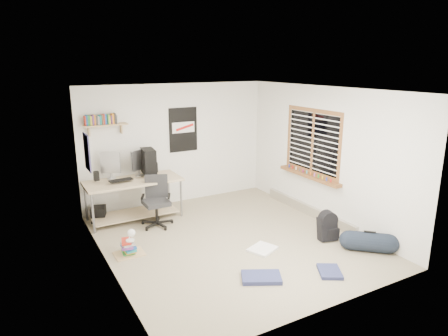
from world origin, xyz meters
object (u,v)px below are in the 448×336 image
duffel_bag (369,243)px  desk (134,200)px  office_chair (156,200)px  book_stack (129,245)px  backpack (327,229)px

duffel_bag → desk: bearing=174.7°
office_chair → book_stack: office_chair is taller
office_chair → backpack: bearing=-16.3°
office_chair → desk: bearing=139.6°
duffel_bag → office_chair: bearing=177.4°
duffel_bag → book_stack: size_ratio=1.41×
desk → backpack: size_ratio=4.44×
duffel_bag → book_stack: duffel_bag is taller
desk → duffel_bag: size_ratio=2.90×
desk → book_stack: desk is taller
desk → book_stack: size_ratio=4.08×
desk → backpack: desk is taller
backpack → duffel_bag: size_ratio=0.65×
backpack → book_stack: (-3.07, 1.10, -0.05)m
office_chair → backpack: size_ratio=2.32×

